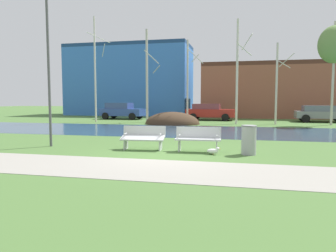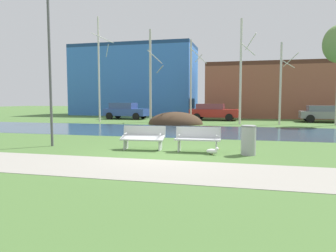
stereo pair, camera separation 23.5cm
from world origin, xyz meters
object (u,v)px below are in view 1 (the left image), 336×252
at_px(bench_left, 143,137).
at_px(parked_sedan_second_red, 209,111).
at_px(bench_right, 198,138).
at_px(parked_van_nearest_blue, 122,111).
at_px(streetlamp, 48,41).
at_px(trash_bin, 249,139).
at_px(seagull, 213,151).
at_px(parked_hatch_third_grey, 321,113).

distance_m(bench_left, parked_sedan_second_red, 17.27).
xyz_separation_m(bench_right, parked_van_nearest_blue, (-9.43, 17.07, 0.33)).
height_order(streetlamp, parked_van_nearest_blue, streetlamp).
xyz_separation_m(bench_right, trash_bin, (1.73, -0.21, 0.04)).
xyz_separation_m(seagull, parked_sedan_second_red, (-1.74, 17.75, 0.65)).
bearing_deg(parked_hatch_third_grey, parked_sedan_second_red, 177.54).
height_order(bench_left, streetlamp, streetlamp).
bearing_deg(parked_van_nearest_blue, seagull, -60.33).
xyz_separation_m(bench_right, parked_hatch_third_grey, (7.98, 16.85, 0.26)).
distance_m(parked_sedan_second_red, parked_hatch_third_grey, 9.16).
bearing_deg(seagull, trash_bin, 13.91).
bearing_deg(parked_van_nearest_blue, parked_sedan_second_red, 1.20).
bearing_deg(streetlamp, trash_bin, -1.69).
height_order(seagull, parked_hatch_third_grey, parked_hatch_third_grey).
height_order(seagull, parked_van_nearest_blue, parked_van_nearest_blue).
height_order(bench_left, trash_bin, trash_bin).
relative_size(streetlamp, parked_van_nearest_blue, 1.51).
bearing_deg(seagull, parked_van_nearest_blue, 119.67).
bearing_deg(streetlamp, bench_right, -0.10).
height_order(trash_bin, parked_hatch_third_grey, parked_hatch_third_grey).
relative_size(bench_left, parked_hatch_third_grey, 0.39).
relative_size(bench_left, seagull, 3.57).
bearing_deg(bench_right, parked_hatch_third_grey, 64.65).
bearing_deg(bench_left, parked_sedan_second_red, 87.14).
bearing_deg(streetlamp, seagull, -4.53).
distance_m(streetlamp, parked_van_nearest_blue, 17.74).
height_order(seagull, streetlamp, streetlamp).
relative_size(streetlamp, parked_hatch_third_grey, 1.48).
relative_size(seagull, parked_sedan_second_red, 0.11).
bearing_deg(bench_right, trash_bin, -7.02).
bearing_deg(parked_hatch_third_grey, trash_bin, -110.12).
distance_m(trash_bin, parked_sedan_second_red, 17.70).
distance_m(bench_left, parked_hatch_third_grey, 19.60).
height_order(parked_sedan_second_red, parked_hatch_third_grey, parked_sedan_second_red).
relative_size(trash_bin, streetlamp, 0.16).
bearing_deg(bench_left, trash_bin, -3.25).
relative_size(parked_van_nearest_blue, parked_hatch_third_grey, 0.98).
height_order(bench_right, parked_hatch_third_grey, parked_hatch_third_grey).
height_order(trash_bin, parked_sedan_second_red, parked_sedan_second_red).
height_order(bench_right, streetlamp, streetlamp).
bearing_deg(seagull, bench_right, 139.21).
bearing_deg(trash_bin, seagull, -166.09).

